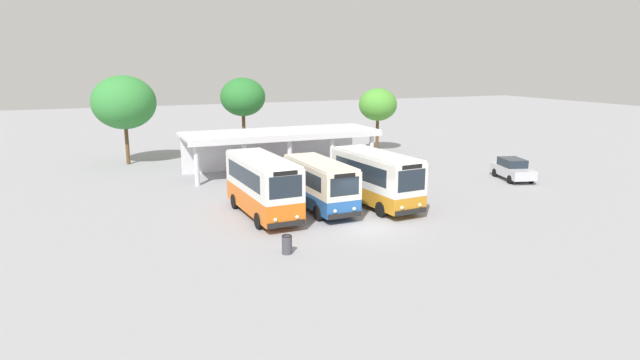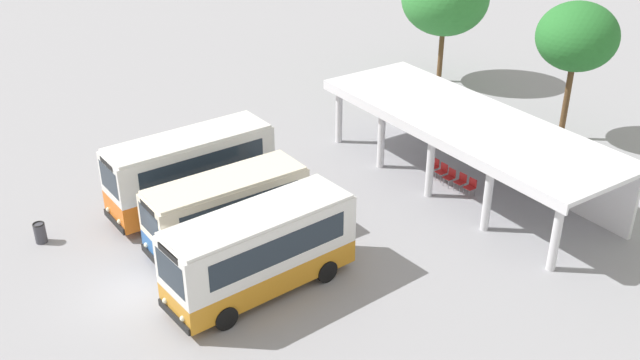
{
  "view_description": "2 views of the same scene",
  "coord_description": "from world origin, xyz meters",
  "px_view_note": "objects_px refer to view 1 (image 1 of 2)",
  "views": [
    {
      "loc": [
        -13.42,
        -24.64,
        8.82
      ],
      "look_at": [
        -0.53,
        5.44,
        1.59
      ],
      "focal_mm": 30.1,
      "sensor_mm": 36.0,
      "label": 1
    },
    {
      "loc": [
        22.22,
        -6.8,
        16.44
      ],
      "look_at": [
        -0.28,
        8.38,
        2.08
      ],
      "focal_mm": 40.88,
      "sensor_mm": 36.0,
      "label": 2
    }
  ],
  "objects_px": {
    "city_bus_middle_cream": "(376,177)",
    "parked_car_flank": "(513,169)",
    "waiting_chair_second_from_end": "(274,168)",
    "waiting_chair_fourth_seat": "(289,167)",
    "waiting_chair_end_by_column": "(266,169)",
    "waiting_chair_fifth_seat": "(296,166)",
    "city_bus_nearest_orange": "(263,184)",
    "waiting_chair_middle_seat": "(282,168)",
    "litter_bin_apron": "(287,244)",
    "city_bus_second_in_row": "(320,183)"
  },
  "relations": [
    {
      "from": "city_bus_middle_cream",
      "to": "waiting_chair_middle_seat",
      "type": "relative_size",
      "value": 8.69
    },
    {
      "from": "waiting_chair_fifth_seat",
      "to": "city_bus_second_in_row",
      "type": "bearing_deg",
      "value": -103.43
    },
    {
      "from": "waiting_chair_second_from_end",
      "to": "city_bus_nearest_orange",
      "type": "bearing_deg",
      "value": -111.42
    },
    {
      "from": "waiting_chair_end_by_column",
      "to": "waiting_chair_fifth_seat",
      "type": "height_order",
      "value": "same"
    },
    {
      "from": "city_bus_nearest_orange",
      "to": "waiting_chair_middle_seat",
      "type": "xyz_separation_m",
      "value": [
        4.96,
        10.96,
        -1.39
      ]
    },
    {
      "from": "waiting_chair_end_by_column",
      "to": "waiting_chair_fifth_seat",
      "type": "distance_m",
      "value": 2.54
    },
    {
      "from": "waiting_chair_fourth_seat",
      "to": "waiting_chair_second_from_end",
      "type": "bearing_deg",
      "value": -179.25
    },
    {
      "from": "city_bus_second_in_row",
      "to": "parked_car_flank",
      "type": "xyz_separation_m",
      "value": [
        16.9,
        2.06,
        -0.85
      ]
    },
    {
      "from": "city_bus_nearest_orange",
      "to": "waiting_chair_end_by_column",
      "type": "relative_size",
      "value": 8.77
    },
    {
      "from": "waiting_chair_end_by_column",
      "to": "waiting_chair_middle_seat",
      "type": "height_order",
      "value": "same"
    },
    {
      "from": "waiting_chair_fifth_seat",
      "to": "waiting_chair_fourth_seat",
      "type": "bearing_deg",
      "value": -179.21
    },
    {
      "from": "city_bus_nearest_orange",
      "to": "city_bus_second_in_row",
      "type": "distance_m",
      "value": 3.58
    },
    {
      "from": "city_bus_middle_cream",
      "to": "waiting_chair_fifth_seat",
      "type": "xyz_separation_m",
      "value": [
        -0.9,
        11.66,
        -1.32
      ]
    },
    {
      "from": "waiting_chair_middle_seat",
      "to": "waiting_chair_end_by_column",
      "type": "bearing_deg",
      "value": 174.94
    },
    {
      "from": "city_bus_middle_cream",
      "to": "litter_bin_apron",
      "type": "height_order",
      "value": "city_bus_middle_cream"
    },
    {
      "from": "city_bus_middle_cream",
      "to": "waiting_chair_fourth_seat",
      "type": "bearing_deg",
      "value": 97.53
    },
    {
      "from": "city_bus_nearest_orange",
      "to": "waiting_chair_fourth_seat",
      "type": "distance_m",
      "value": 12.47
    },
    {
      "from": "waiting_chair_end_by_column",
      "to": "waiting_chair_middle_seat",
      "type": "bearing_deg",
      "value": -5.06
    },
    {
      "from": "waiting_chair_middle_seat",
      "to": "waiting_chair_fifth_seat",
      "type": "xyz_separation_m",
      "value": [
        1.27,
        0.11,
        0.0
      ]
    },
    {
      "from": "parked_car_flank",
      "to": "city_bus_middle_cream",
      "type": "bearing_deg",
      "value": -169.12
    },
    {
      "from": "waiting_chair_end_by_column",
      "to": "litter_bin_apron",
      "type": "height_order",
      "value": "litter_bin_apron"
    },
    {
      "from": "litter_bin_apron",
      "to": "waiting_chair_second_from_end",
      "type": "bearing_deg",
      "value": 73.53
    },
    {
      "from": "city_bus_second_in_row",
      "to": "parked_car_flank",
      "type": "height_order",
      "value": "city_bus_second_in_row"
    },
    {
      "from": "waiting_chair_middle_seat",
      "to": "waiting_chair_fifth_seat",
      "type": "distance_m",
      "value": 1.27
    },
    {
      "from": "waiting_chair_fourth_seat",
      "to": "waiting_chair_fifth_seat",
      "type": "relative_size",
      "value": 1.0
    },
    {
      "from": "waiting_chair_fourth_seat",
      "to": "litter_bin_apron",
      "type": "relative_size",
      "value": 0.96
    },
    {
      "from": "litter_bin_apron",
      "to": "waiting_chair_fifth_seat",
      "type": "bearing_deg",
      "value": 68.03
    },
    {
      "from": "waiting_chair_fourth_seat",
      "to": "waiting_chair_end_by_column",
      "type": "bearing_deg",
      "value": 179.63
    },
    {
      "from": "waiting_chair_fifth_seat",
      "to": "litter_bin_apron",
      "type": "xyz_separation_m",
      "value": [
        -7.1,
        -17.59,
        -0.07
      ]
    },
    {
      "from": "city_bus_second_in_row",
      "to": "waiting_chair_fifth_seat",
      "type": "bearing_deg",
      "value": 76.57
    },
    {
      "from": "parked_car_flank",
      "to": "waiting_chair_end_by_column",
      "type": "distance_m",
      "value": 19.09
    },
    {
      "from": "parked_car_flank",
      "to": "waiting_chair_second_from_end",
      "type": "bearing_deg",
      "value": 150.67
    },
    {
      "from": "city_bus_second_in_row",
      "to": "waiting_chair_fifth_seat",
      "type": "distance_m",
      "value": 11.53
    },
    {
      "from": "city_bus_second_in_row",
      "to": "waiting_chair_fourth_seat",
      "type": "height_order",
      "value": "city_bus_second_in_row"
    },
    {
      "from": "city_bus_middle_cream",
      "to": "parked_car_flank",
      "type": "distance_m",
      "value": 13.62
    },
    {
      "from": "waiting_chair_end_by_column",
      "to": "parked_car_flank",
      "type": "bearing_deg",
      "value": -28.47
    },
    {
      "from": "parked_car_flank",
      "to": "waiting_chair_middle_seat",
      "type": "distance_m",
      "value": 17.93
    },
    {
      "from": "waiting_chair_fourth_seat",
      "to": "waiting_chair_fifth_seat",
      "type": "distance_m",
      "value": 0.63
    },
    {
      "from": "city_bus_nearest_orange",
      "to": "waiting_chair_fourth_seat",
      "type": "xyz_separation_m",
      "value": [
        5.6,
        11.06,
        -1.39
      ]
    },
    {
      "from": "waiting_chair_end_by_column",
      "to": "waiting_chair_second_from_end",
      "type": "xyz_separation_m",
      "value": [
        0.63,
        -0.03,
        0.0
      ]
    },
    {
      "from": "city_bus_middle_cream",
      "to": "waiting_chair_end_by_column",
      "type": "xyz_separation_m",
      "value": [
        -3.44,
        11.66,
        -1.32
      ]
    },
    {
      "from": "waiting_chair_fourth_seat",
      "to": "litter_bin_apron",
      "type": "bearing_deg",
      "value": -110.18
    },
    {
      "from": "waiting_chair_fourth_seat",
      "to": "litter_bin_apron",
      "type": "xyz_separation_m",
      "value": [
        -6.46,
        -17.58,
        -0.07
      ]
    },
    {
      "from": "waiting_chair_second_from_end",
      "to": "litter_bin_apron",
      "type": "height_order",
      "value": "litter_bin_apron"
    },
    {
      "from": "waiting_chair_second_from_end",
      "to": "city_bus_second_in_row",
      "type": "bearing_deg",
      "value": -93.92
    },
    {
      "from": "city_bus_middle_cream",
      "to": "litter_bin_apron",
      "type": "xyz_separation_m",
      "value": [
        -8.0,
        -5.93,
        -1.39
      ]
    },
    {
      "from": "waiting_chair_second_from_end",
      "to": "waiting_chair_fourth_seat",
      "type": "distance_m",
      "value": 1.27
    },
    {
      "from": "parked_car_flank",
      "to": "waiting_chair_second_from_end",
      "type": "height_order",
      "value": "parked_car_flank"
    },
    {
      "from": "litter_bin_apron",
      "to": "parked_car_flank",
      "type": "bearing_deg",
      "value": 21.71
    },
    {
      "from": "city_bus_nearest_orange",
      "to": "waiting_chair_fourth_seat",
      "type": "bearing_deg",
      "value": 63.14
    }
  ]
}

